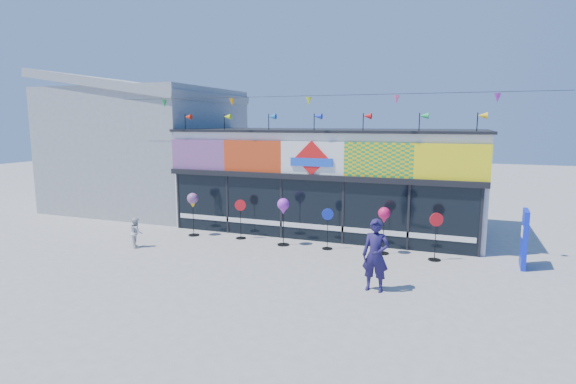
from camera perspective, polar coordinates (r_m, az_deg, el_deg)
The scene contains 12 objects.
ground at distance 13.86m, azimuth -1.39°, elevation -9.62°, with size 80.00×80.00×0.00m, color gray.
kite_shop at distance 18.93m, azimuth 5.34°, elevation 1.72°, with size 16.00×5.70×5.31m.
neighbour_building at distance 24.34m, azimuth -17.35°, elevation 5.68°, with size 8.18×7.20×6.87m.
blue_sign at distance 15.43m, azimuth 27.81°, elevation -5.28°, with size 0.19×0.90×1.79m.
spinner_0 at distance 17.76m, azimuth -12.01°, elevation -1.20°, with size 0.43×0.43×1.68m.
spinner_1 at distance 17.12m, azimuth -6.05°, elevation -3.31°, with size 0.42×0.38×1.50m.
spinner_2 at distance 16.01m, azimuth -0.60°, elevation -2.01°, with size 0.43×0.43×1.71m.
spinner_3 at distance 15.70m, azimuth 5.04°, elevation -4.54°, with size 0.38×0.37×1.44m.
spinner_4 at distance 15.31m, azimuth 12.10°, elevation -3.07°, with size 0.40×0.40×1.60m.
spinner_5 at distance 15.12m, azimuth 18.24°, elevation -5.25°, with size 0.42×0.40×1.55m.
adult_man at distance 12.03m, azimuth 11.06°, elevation -7.90°, with size 0.70×0.46×1.92m, color #1C1544.
child at distance 16.85m, azimuth -18.71°, elevation -4.87°, with size 0.51×0.30×1.05m, color silver.
Camera 1 is at (4.94, -12.18, 4.40)m, focal length 28.00 mm.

